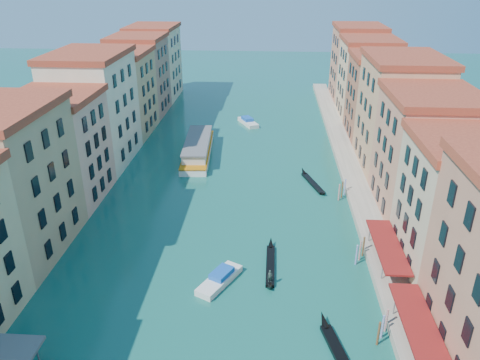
# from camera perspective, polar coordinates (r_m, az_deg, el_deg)

# --- Properties ---
(left_bank_palazzos) EXTENTS (12.80, 128.40, 21.00)m
(left_bank_palazzos) POSITION_cam_1_polar(r_m,az_deg,el_deg) (87.21, -18.70, 6.58)
(left_bank_palazzos) COLOR tan
(left_bank_palazzos) RESTS_ON ground
(right_bank_palazzos) EXTENTS (12.80, 128.40, 21.00)m
(right_bank_palazzos) POSITION_cam_1_polar(r_m,az_deg,el_deg) (84.16, 19.62, 5.83)
(right_bank_palazzos) COLOR #974530
(right_bank_palazzos) RESTS_ON ground
(quay) EXTENTS (4.00, 140.00, 1.00)m
(quay) POSITION_cam_1_polar(r_m,az_deg,el_deg) (85.64, 13.60, 0.26)
(quay) COLOR gray
(quay) RESTS_ON ground
(restaurant_awnings) EXTENTS (3.20, 44.55, 3.12)m
(restaurant_awnings) POSITION_cam_1_polar(r_m,az_deg,el_deg) (49.79, 21.56, -17.49)
(restaurant_awnings) COLOR maroon
(restaurant_awnings) RESTS_ON ground
(mooring_poles_right) EXTENTS (1.44, 54.24, 3.20)m
(mooring_poles_right) POSITION_cam_1_polar(r_m,az_deg,el_deg) (54.27, 16.35, -14.92)
(mooring_poles_right) COLOR brown
(mooring_poles_right) RESTS_ON ground
(vaporetto_far) EXTENTS (6.32, 22.20, 3.26)m
(vaporetto_far) POSITION_cam_1_polar(r_m,az_deg,el_deg) (94.69, -5.18, 3.93)
(vaporetto_far) COLOR white
(vaporetto_far) RESTS_ON ground
(gondola_fore) EXTENTS (1.08, 11.32, 2.26)m
(gondola_fore) POSITION_cam_1_polar(r_m,az_deg,el_deg) (60.54, 3.71, -10.23)
(gondola_fore) COLOR black
(gondola_fore) RESTS_ON ground
(gondola_far) EXTENTS (4.28, 10.71, 1.56)m
(gondola_far) POSITION_cam_1_polar(r_m,az_deg,el_deg) (82.98, 8.83, -0.26)
(gondola_far) COLOR black
(gondola_far) RESTS_ON ground
(motorboat_mid) EXTENTS (5.29, 7.32, 1.47)m
(motorboat_mid) POSITION_cam_1_polar(r_m,az_deg,el_deg) (57.77, -2.46, -11.91)
(motorboat_mid) COLOR white
(motorboat_mid) RESTS_ON ground
(motorboat_far) EXTENTS (5.52, 7.96, 1.59)m
(motorboat_far) POSITION_cam_1_polar(r_m,az_deg,el_deg) (113.38, 0.97, 7.13)
(motorboat_far) COLOR silver
(motorboat_far) RESTS_ON ground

